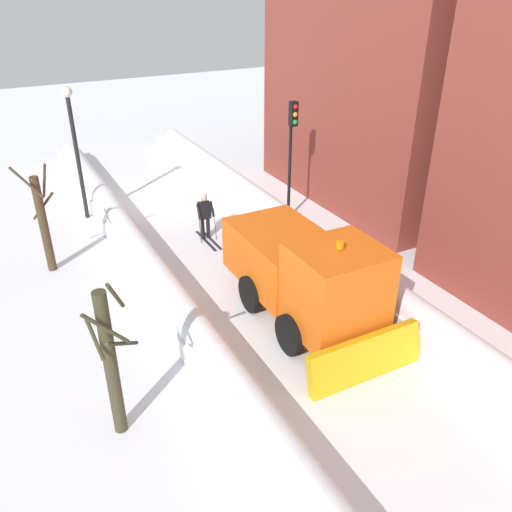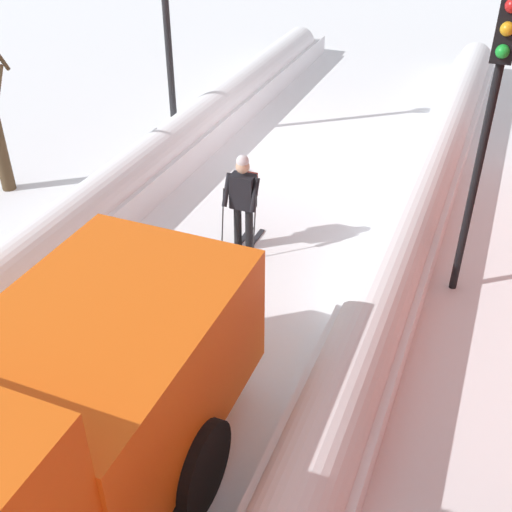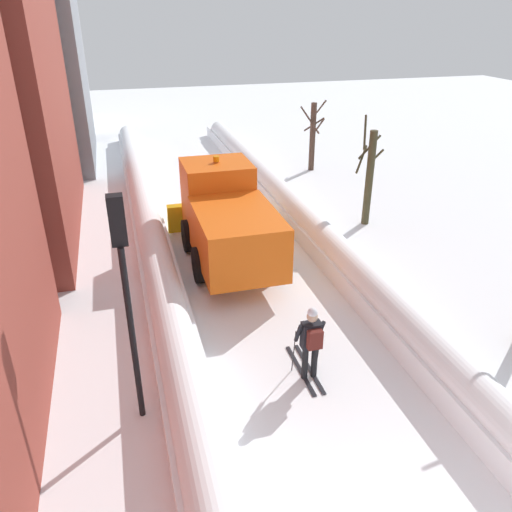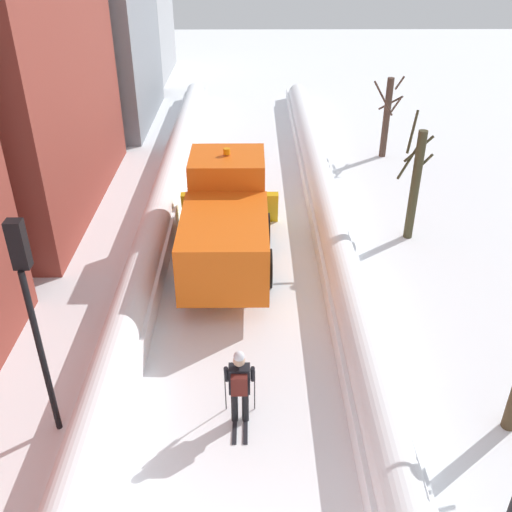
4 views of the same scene
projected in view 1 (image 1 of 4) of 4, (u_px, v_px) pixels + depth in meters
ground_plane at (284, 317)px, 15.16m from camera, size 80.00×80.00×0.00m
snowbank_left at (363, 280)px, 16.05m from camera, size 1.10×36.00×1.10m
snowbank_right at (195, 331)px, 13.81m from camera, size 1.10×36.00×1.04m
building_brick_near at (406, 17)px, 20.46m from camera, size 7.26×9.98×14.45m
plow_truck at (306, 274)px, 14.39m from camera, size 3.20×5.98×3.12m
skier at (205, 213)px, 19.19m from camera, size 0.62×1.80×1.81m
traffic_light_pole at (292, 139)px, 19.67m from camera, size 0.28×0.42×4.66m
street_lamp at (74, 138)px, 19.76m from camera, size 0.40×0.40×5.15m
bare_tree_near at (43, 222)px, 16.77m from camera, size 1.15×1.20×3.74m
bare_tree_mid at (111, 362)px, 10.56m from camera, size 1.07×1.00×4.00m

